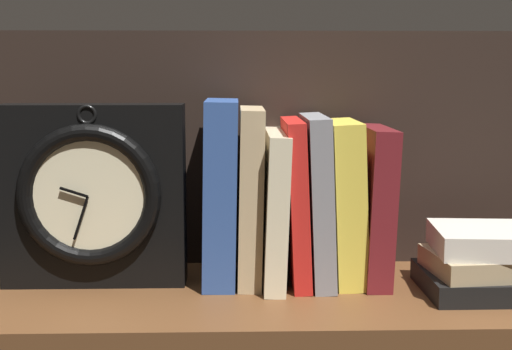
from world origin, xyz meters
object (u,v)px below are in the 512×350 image
at_px(book_blue_modern, 221,192).
at_px(book_stack_side, 495,263).
at_px(book_maroon_dawkins, 374,204).
at_px(book_tan_shortstories, 250,195).
at_px(book_yellow_seinlanguage, 345,201).
at_px(book_cream_twain, 274,207).
at_px(book_red_requiem, 296,201).
at_px(book_gray_chess, 317,199).
at_px(framed_clock, 93,195).

bearing_deg(book_blue_modern, book_stack_side, -10.36).
bearing_deg(book_maroon_dawkins, book_tan_shortstories, 180.00).
bearing_deg(book_tan_shortstories, book_yellow_seinlanguage, 0.00).
xyz_separation_m(book_blue_modern, book_yellow_seinlanguage, (0.16, 0.00, -0.01)).
relative_size(book_cream_twain, book_stack_side, 1.09).
bearing_deg(book_yellow_seinlanguage, book_red_requiem, 180.00).
bearing_deg(book_blue_modern, book_cream_twain, 0.00).
bearing_deg(book_maroon_dawkins, book_red_requiem, 180.00).
relative_size(book_red_requiem, book_stack_side, 1.18).
distance_m(book_red_requiem, book_gray_chess, 0.03).
bearing_deg(book_maroon_dawkins, book_stack_side, -23.83).
xyz_separation_m(book_cream_twain, framed_clock, (-0.23, -0.01, 0.02)).
distance_m(book_tan_shortstories, book_stack_side, 0.31).
relative_size(book_maroon_dawkins, book_stack_side, 1.12).
distance_m(book_tan_shortstories, book_maroon_dawkins, 0.16).
height_order(book_yellow_seinlanguage, book_stack_side, book_yellow_seinlanguage).
xyz_separation_m(book_gray_chess, book_stack_side, (0.21, -0.06, -0.07)).
bearing_deg(book_blue_modern, book_tan_shortstories, 0.00).
relative_size(book_yellow_seinlanguage, framed_clock, 0.90).
bearing_deg(book_blue_modern, book_yellow_seinlanguage, 0.00).
bearing_deg(book_blue_modern, book_gray_chess, 0.00).
bearing_deg(book_cream_twain, book_stack_side, -12.94).
xyz_separation_m(book_cream_twain, book_red_requiem, (0.03, 0.00, 0.01)).
xyz_separation_m(book_blue_modern, book_cream_twain, (0.07, 0.00, -0.02)).
bearing_deg(book_yellow_seinlanguage, book_blue_modern, 180.00).
bearing_deg(framed_clock, book_red_requiem, 3.32).
bearing_deg(book_tan_shortstories, book_red_requiem, 0.00).
height_order(book_red_requiem, framed_clock, framed_clock).
distance_m(book_maroon_dawkins, book_stack_side, 0.16).
height_order(book_gray_chess, book_maroon_dawkins, book_gray_chess).
xyz_separation_m(book_blue_modern, book_gray_chess, (0.12, 0.00, -0.01)).
distance_m(book_tan_shortstories, book_cream_twain, 0.03).
distance_m(book_blue_modern, book_red_requiem, 0.10).
relative_size(book_blue_modern, book_tan_shortstories, 1.05).
bearing_deg(book_maroon_dawkins, book_cream_twain, 180.00).
distance_m(book_gray_chess, book_stack_side, 0.23).
bearing_deg(book_blue_modern, book_maroon_dawkins, 0.00).
distance_m(book_blue_modern, book_maroon_dawkins, 0.20).
xyz_separation_m(book_red_requiem, book_gray_chess, (0.03, 0.00, 0.00)).
relative_size(book_tan_shortstories, book_cream_twain, 1.16).
distance_m(book_blue_modern, framed_clock, 0.16).
height_order(book_tan_shortstories, book_cream_twain, book_tan_shortstories).
distance_m(book_cream_twain, book_yellow_seinlanguage, 0.09).
xyz_separation_m(framed_clock, book_stack_side, (0.50, -0.05, -0.08)).
xyz_separation_m(book_tan_shortstories, book_stack_side, (0.30, -0.06, -0.07)).
relative_size(book_tan_shortstories, book_yellow_seinlanguage, 1.08).
bearing_deg(book_red_requiem, book_cream_twain, 180.00).
distance_m(book_blue_modern, book_tan_shortstories, 0.04).
height_order(book_tan_shortstories, book_red_requiem, book_tan_shortstories).
distance_m(book_cream_twain, book_maroon_dawkins, 0.13).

